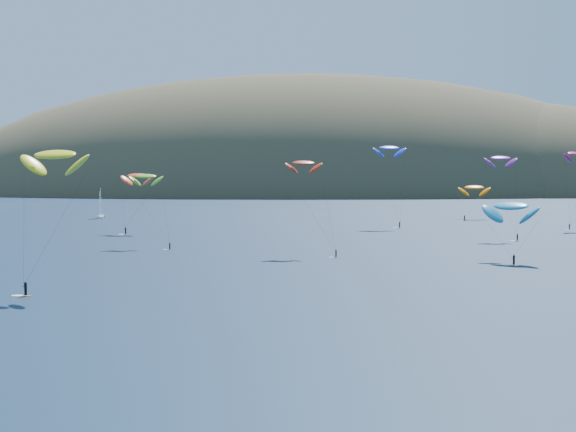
# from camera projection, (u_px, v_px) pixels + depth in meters

# --- Properties ---
(ground) EXTENTS (2800.00, 2800.00, 0.00)m
(ground) POSITION_uv_depth(u_px,v_px,m) (188.00, 357.00, 77.10)
(ground) COLOR black
(ground) RESTS_ON ground
(island) EXTENTS (730.00, 300.00, 210.00)m
(island) POSITION_uv_depth(u_px,v_px,m) (331.00, 206.00, 638.82)
(island) COLOR #3D3526
(island) RESTS_ON ground
(sailboat) EXTENTS (9.49, 8.18, 11.45)m
(sailboat) POSITION_uv_depth(u_px,v_px,m) (101.00, 216.00, 297.82)
(sailboat) COLOR white
(sailboat) RESTS_ON ground
(kitesurfer_1) EXTENTS (10.18, 10.34, 18.99)m
(kitesurfer_1) POSITION_uv_depth(u_px,v_px,m) (137.00, 176.00, 228.34)
(kitesurfer_1) COLOR #CB9116
(kitesurfer_1) RESTS_ON ground
(kitesurfer_2) EXTENTS (11.07, 9.89, 23.16)m
(kitesurfer_2) POSITION_uv_depth(u_px,v_px,m) (55.00, 155.00, 118.90)
(kitesurfer_2) COLOR #CB9116
(kitesurfer_2) RESTS_ON ground
(kitesurfer_3) EXTENTS (11.33, 10.82, 18.60)m
(kitesurfer_3) POSITION_uv_depth(u_px,v_px,m) (146.00, 176.00, 188.26)
(kitesurfer_3) COLOR #CB9116
(kitesurfer_3) RESTS_ON ground
(kitesurfer_4) EXTENTS (10.31, 8.42, 27.64)m
(kitesurfer_4) POSITION_uv_depth(u_px,v_px,m) (389.00, 148.00, 250.96)
(kitesurfer_4) COLOR #CB9116
(kitesurfer_4) RESTS_ON ground
(kitesurfer_5) EXTENTS (11.93, 14.31, 14.08)m
(kitesurfer_5) POSITION_uv_depth(u_px,v_px,m) (511.00, 206.00, 157.57)
(kitesurfer_5) COLOR #CB9116
(kitesurfer_5) RESTS_ON ground
(kitesurfer_6) EXTENTS (8.23, 9.43, 23.34)m
(kitesurfer_6) POSITION_uv_depth(u_px,v_px,m) (501.00, 158.00, 208.48)
(kitesurfer_6) COLOR #CB9116
(kitesurfer_6) RESTS_ON ground
(kitesurfer_8) EXTENTS (9.82, 8.22, 25.40)m
(kitesurfer_8) POSITION_uv_depth(u_px,v_px,m) (575.00, 154.00, 243.48)
(kitesurfer_8) COLOR #CB9116
(kitesurfer_8) RESTS_ON ground
(kitesurfer_9) EXTENTS (11.11, 9.82, 21.57)m
(kitesurfer_9) POSITION_uv_depth(u_px,v_px,m) (304.00, 163.00, 170.83)
(kitesurfer_9) COLOR #CB9116
(kitesurfer_9) RESTS_ON ground
(kitesurfer_11) EXTENTS (12.54, 15.61, 14.59)m
(kitesurfer_11) POSITION_uv_depth(u_px,v_px,m) (474.00, 187.00, 293.87)
(kitesurfer_11) COLOR #CB9116
(kitesurfer_11) RESTS_ON ground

